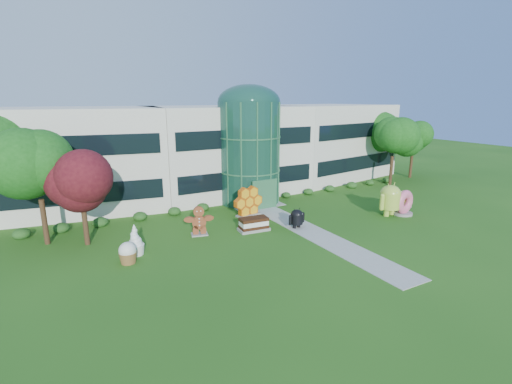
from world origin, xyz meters
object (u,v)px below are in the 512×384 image
donut (403,202)px  gingerbread (199,221)px  android_green (390,198)px  android_black (297,217)px

donut → gingerbread: bearing=160.1°
android_green → gingerbread: 16.92m
donut → android_black: bearing=163.8°
android_green → donut: 1.39m
android_green → gingerbread: android_green is taller
android_black → gingerbread: (-7.37, 2.34, 0.23)m
donut → gingerbread: 18.21m
android_green → android_black: (-9.17, 1.21, -0.70)m
android_green → gingerbread: bearing=160.2°
android_black → gingerbread: 7.73m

